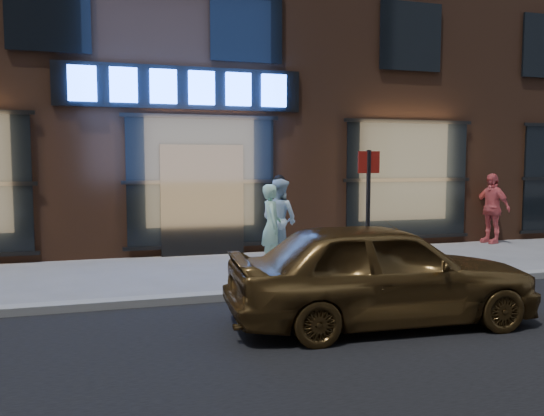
{
  "coord_description": "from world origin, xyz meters",
  "views": [
    {
      "loc": [
        -1.67,
        -7.54,
        2.01
      ],
      "look_at": [
        0.91,
        1.6,
        1.2
      ],
      "focal_mm": 35.0,
      "sensor_mm": 36.0,
      "label": 1
    }
  ],
  "objects_px": {
    "man_cap": "(279,220)",
    "sign_post": "(368,204)",
    "man_bowtie": "(272,226)",
    "gold_sedan": "(380,272)",
    "passerby": "(491,208)"
  },
  "relations": [
    {
      "from": "man_bowtie",
      "to": "sign_post",
      "type": "bearing_deg",
      "value": -143.51
    },
    {
      "from": "man_bowtie",
      "to": "gold_sedan",
      "type": "distance_m",
      "value": 3.9
    },
    {
      "from": "man_bowtie",
      "to": "passerby",
      "type": "relative_size",
      "value": 0.92
    },
    {
      "from": "man_cap",
      "to": "gold_sedan",
      "type": "xyz_separation_m",
      "value": [
        -0.02,
        -4.49,
        -0.19
      ]
    },
    {
      "from": "man_cap",
      "to": "gold_sedan",
      "type": "height_order",
      "value": "man_cap"
    },
    {
      "from": "man_cap",
      "to": "sign_post",
      "type": "bearing_deg",
      "value": 165.85
    },
    {
      "from": "gold_sedan",
      "to": "sign_post",
      "type": "distance_m",
      "value": 2.19
    },
    {
      "from": "sign_post",
      "to": "gold_sedan",
      "type": "bearing_deg",
      "value": -102.58
    },
    {
      "from": "gold_sedan",
      "to": "sign_post",
      "type": "xyz_separation_m",
      "value": [
        0.77,
        1.93,
        0.69
      ]
    },
    {
      "from": "passerby",
      "to": "sign_post",
      "type": "bearing_deg",
      "value": -70.83
    },
    {
      "from": "passerby",
      "to": "man_cap",
      "type": "bearing_deg",
      "value": -96.48
    },
    {
      "from": "man_cap",
      "to": "man_bowtie",
      "type": "bearing_deg",
      "value": 120.89
    },
    {
      "from": "man_bowtie",
      "to": "passerby",
      "type": "height_order",
      "value": "passerby"
    },
    {
      "from": "man_bowtie",
      "to": "sign_post",
      "type": "relative_size",
      "value": 0.72
    },
    {
      "from": "man_bowtie",
      "to": "gold_sedan",
      "type": "height_order",
      "value": "man_bowtie"
    }
  ]
}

